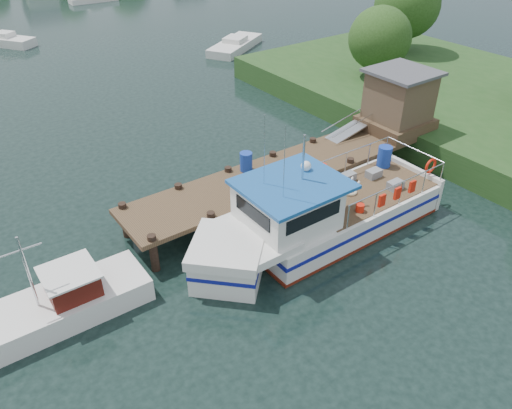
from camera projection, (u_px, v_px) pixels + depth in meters
ground_plane at (254, 207)px, 22.32m from camera, size 160.00×160.00×0.00m
near_shore at (497, 89)px, 28.99m from camera, size 16.00×30.00×7.76m
dock at (362, 125)px, 24.30m from camera, size 16.60×3.00×4.78m
lobster_boat at (315, 217)px, 19.81m from camera, size 12.12×3.66×5.76m
work_boat at (53, 307)px, 16.30m from camera, size 6.81×2.16×3.59m
moored_b at (6, 40)px, 43.66m from camera, size 4.45×5.33×1.16m
moored_c at (235, 45)px, 42.67m from camera, size 6.86×5.38×1.05m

